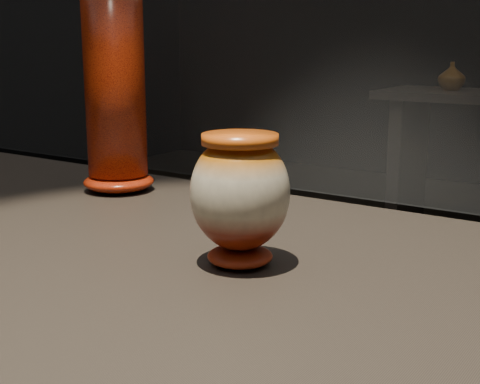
{
  "coord_description": "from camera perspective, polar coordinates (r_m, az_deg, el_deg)",
  "views": [
    {
      "loc": [
        0.65,
        -0.71,
        1.2
      ],
      "look_at": [
        0.17,
        0.0,
        1.0
      ],
      "focal_mm": 50.0,
      "sensor_mm": 36.0,
      "label": 1
    }
  ],
  "objects": [
    {
      "name": "back_vase_left",
      "position": [
        4.21,
        17.62,
        9.4
      ],
      "size": [
        0.21,
        0.21,
        0.17
      ],
      "primitive_type": "imported",
      "rotation": [
        0.0,
        0.0,
        1.15
      ],
      "color": "brown",
      "rests_on": "back_shelf"
    },
    {
      "name": "main_vase",
      "position": [
        0.88,
        0.0,
        -0.2
      ],
      "size": [
        0.17,
        0.17,
        0.18
      ],
      "rotation": [
        0.0,
        0.0,
        0.34
      ],
      "color": "maroon",
      "rests_on": "display_plinth"
    },
    {
      "name": "tall_vase",
      "position": [
        1.33,
        -10.64,
        9.17
      ],
      "size": [
        0.14,
        0.14,
        0.44
      ],
      "rotation": [
        0.0,
        0.0,
        -0.04
      ],
      "color": "red",
      "rests_on": "display_plinth"
    }
  ]
}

